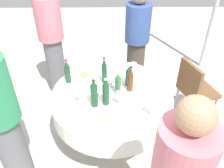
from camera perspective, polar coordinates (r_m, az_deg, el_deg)
name	(u,v)px	position (r m, az deg, el deg)	size (l,w,h in m)	color
ground_plane	(112,138)	(2.98, 0.00, -13.11)	(10.00, 10.00, 0.00)	#B7B2A8
dining_table	(112,102)	(2.56, 0.00, -4.52)	(1.30, 1.30, 0.74)	white
bottle_dark_green_left	(104,71)	(2.52, -1.90, 3.16)	(0.06, 0.06, 0.31)	#194728
bottle_brown_far	(130,80)	(2.42, 4.50, 1.06)	(0.07, 0.07, 0.29)	#593314
bottle_dark_green_south	(106,92)	(2.23, -1.55, -2.08)	(0.07, 0.07, 0.30)	#194728
bottle_dark_green_inner	(94,94)	(2.21, -4.41, -2.43)	(0.07, 0.07, 0.30)	#194728
bottle_green_mid	(118,84)	(2.37, 1.43, -0.02)	(0.06, 0.06, 0.26)	#2D6B38
bottle_dark_green_outer	(67,72)	(2.59, -10.86, 2.95)	(0.07, 0.07, 0.28)	#194728
bottle_dark_green_near	(129,76)	(2.51, 4.06, 1.98)	(0.07, 0.07, 0.24)	#194728
wine_glass_inner	(152,106)	(2.17, 9.75, -5.44)	(0.07, 0.07, 0.14)	white
wine_glass_mid	(133,66)	(2.70, 5.28, 4.30)	(0.08, 0.08, 0.14)	white
wine_glass_outer	(112,79)	(2.48, -0.01, 1.26)	(0.07, 0.07, 0.14)	white
wine_glass_near	(119,96)	(2.24, 1.68, -2.89)	(0.06, 0.06, 0.15)	white
wine_glass_east	(79,93)	(2.29, -8.06, -2.23)	(0.07, 0.07, 0.15)	white
plate_east	(106,119)	(2.15, -1.58, -8.55)	(0.24, 0.24, 0.04)	white
plate_north	(84,75)	(2.72, -6.80, 2.17)	(0.25, 0.25, 0.04)	white
plate_west	(109,69)	(2.82, -0.79, 3.73)	(0.21, 0.21, 0.02)	white
spoon_far	(135,106)	(2.30, 5.72, -5.41)	(0.18, 0.02, 0.01)	silver
fork_south	(89,93)	(2.46, -5.67, -2.12)	(0.18, 0.02, 0.01)	silver
folded_napkin	(145,85)	(2.57, 8.08, -0.16)	(0.17, 0.17, 0.02)	white
person_far	(137,42)	(3.33, 6.07, 10.18)	(0.34, 0.34, 1.55)	#4C3F33
person_south	(52,41)	(3.35, -14.51, 10.25)	(0.34, 0.34, 1.64)	slate
person_inner	(1,119)	(2.16, -25.56, -7.72)	(0.34, 0.34, 1.68)	slate
chair_outer	(194,88)	(3.06, 19.41, -0.88)	(0.51, 0.51, 0.87)	brown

